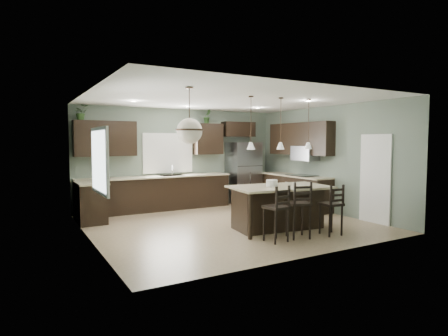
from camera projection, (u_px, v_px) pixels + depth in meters
ground at (229, 224)px, 8.50m from camera, size 6.00×6.00×0.00m
pantry_door at (375, 179)px, 8.55m from camera, size 0.04×0.82×2.04m
window_back at (168, 153)px, 10.57m from camera, size 1.35×0.02×1.00m
window_left at (99, 161)px, 6.23m from camera, size 0.02×1.10×1.00m
left_return_cabs at (91, 203)px, 8.62m from camera, size 0.60×0.90×0.90m
left_return_countertop at (91, 183)px, 8.59m from camera, size 0.66×0.96×0.04m
back_lower_cabs at (157, 194)px, 10.18m from camera, size 4.20×0.60×0.90m
back_countertop at (157, 177)px, 10.13m from camera, size 4.20×0.66×0.04m
sink_inset at (172, 176)px, 10.35m from camera, size 0.70×0.45×0.01m
faucet at (172, 170)px, 10.31m from camera, size 0.02×0.02×0.28m
back_upper_left at (105, 139)px, 9.54m from camera, size 1.55×0.34×0.90m
back_upper_right at (208, 139)px, 11.00m from camera, size 0.85×0.34×0.90m
fridge_header at (238, 129)px, 11.50m from camera, size 1.05×0.34×0.45m
right_lower_cabs at (296, 192)px, 10.56m from camera, size 0.60×2.35×0.90m
right_countertop at (295, 176)px, 10.52m from camera, size 0.66×2.35×0.04m
cooktop at (302, 175)px, 10.28m from camera, size 0.58×0.75×0.02m
wall_oven_front at (294, 194)px, 10.17m from camera, size 0.01×0.72×0.60m
right_upper_cabs at (300, 139)px, 10.52m from camera, size 0.34×2.35×0.90m
microwave at (305, 153)px, 10.28m from camera, size 0.40×0.75×0.40m
refrigerator at (243, 173)px, 11.42m from camera, size 0.90×0.74×1.85m
kitchen_island at (280, 208)px, 7.99m from camera, size 2.21×1.43×0.92m
serving_dish at (272, 183)px, 7.88m from camera, size 0.24×0.24×0.14m
bar_stool_left at (276, 213)px, 6.96m from camera, size 0.43×0.43×1.07m
bar_stool_center at (298, 210)px, 7.23m from camera, size 0.51×0.51×1.11m
bar_stool_right at (331, 210)px, 7.47m from camera, size 0.42×0.42×1.03m
pendant_left at (251, 123)px, 7.60m from camera, size 0.17×0.17×1.10m
pendant_center at (281, 124)px, 7.87m from camera, size 0.17×0.17×1.10m
pendant_right at (309, 124)px, 8.14m from camera, size 0.17×0.17×1.10m
chandelier at (189, 116)px, 6.39m from camera, size 0.48×0.48×0.97m
plant_back_left at (81, 112)px, 9.19m from camera, size 0.38×0.34×0.37m
plant_back_right at (207, 116)px, 10.91m from camera, size 0.24×0.20×0.41m
room_shell at (229, 149)px, 8.38m from camera, size 6.00×6.00×6.00m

